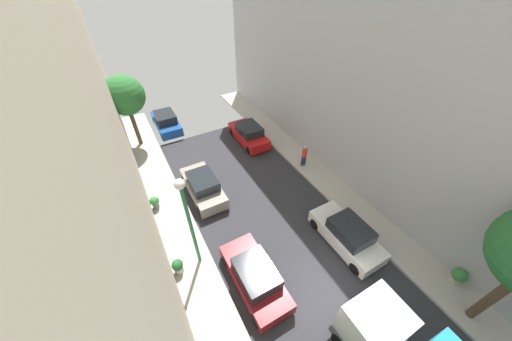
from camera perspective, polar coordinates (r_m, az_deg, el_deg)
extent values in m
plane|color=#2D2D33|center=(13.80, 15.75, -25.21)|extent=(32.00, 32.00, 0.00)
cube|color=#B7B2A8|center=(16.38, 29.33, -14.94)|extent=(2.00, 44.00, 0.15)
cube|color=maroon|center=(13.15, -0.31, -22.53)|extent=(1.76, 4.20, 0.76)
cube|color=#1E2328|center=(12.46, 0.04, -21.63)|extent=(1.56, 2.10, 0.64)
cylinder|color=black|center=(13.89, -6.57, -19.21)|extent=(0.22, 0.64, 0.64)
cylinder|color=black|center=(14.20, -0.58, -16.67)|extent=(0.22, 0.64, 0.64)
cylinder|color=black|center=(12.69, 0.04, -30.02)|extent=(0.22, 0.64, 0.64)
cylinder|color=black|center=(13.03, 6.76, -26.68)|extent=(0.22, 0.64, 0.64)
cube|color=gray|center=(17.04, -11.53, -3.75)|extent=(1.76, 4.20, 0.76)
cube|color=#1E2328|center=(16.45, -11.67, -2.34)|extent=(1.56, 2.10, 0.64)
cylinder|color=black|center=(18.21, -15.40, -2.03)|extent=(0.22, 0.64, 0.64)
cylinder|color=black|center=(18.44, -10.85, -0.46)|extent=(0.22, 0.64, 0.64)
cylinder|color=black|center=(16.03, -12.11, -8.69)|extent=(0.22, 0.64, 0.64)
cylinder|color=black|center=(16.30, -6.96, -6.78)|extent=(0.22, 0.64, 0.64)
cube|color=#194799|center=(24.38, -19.10, 9.78)|extent=(1.76, 4.20, 0.76)
cube|color=#1E2328|center=(23.92, -19.38, 11.05)|extent=(1.56, 2.10, 0.64)
cylinder|color=black|center=(25.77, -21.51, 10.31)|extent=(0.22, 0.64, 0.64)
cylinder|color=black|center=(25.94, -18.18, 11.36)|extent=(0.22, 0.64, 0.64)
cylinder|color=black|center=(23.08, -19.87, 7.05)|extent=(0.22, 0.64, 0.64)
cylinder|color=black|center=(23.27, -16.20, 8.23)|extent=(0.22, 0.64, 0.64)
cube|color=white|center=(15.12, 19.16, -13.46)|extent=(1.76, 4.20, 0.76)
cube|color=#1E2328|center=(14.53, 20.18, -12.22)|extent=(1.56, 2.10, 0.64)
cylinder|color=black|center=(15.46, 12.93, -11.38)|extent=(0.22, 0.64, 0.64)
cylinder|color=black|center=(16.27, 17.21, -9.03)|extent=(0.22, 0.64, 0.64)
cylinder|color=black|center=(14.47, 21.05, -19.49)|extent=(0.22, 0.64, 0.64)
cylinder|color=black|center=(15.33, 25.21, -16.41)|extent=(0.22, 0.64, 0.64)
cube|color=red|center=(21.45, -1.63, 7.71)|extent=(1.76, 4.20, 0.76)
cube|color=#1E2328|center=(20.96, -1.47, 9.11)|extent=(1.56, 2.10, 0.64)
cylinder|color=black|center=(22.47, -5.26, 8.56)|extent=(0.22, 0.64, 0.64)
cylinder|color=black|center=(23.04, -1.71, 9.60)|extent=(0.22, 0.64, 0.64)
cylinder|color=black|center=(20.15, -1.51, 4.46)|extent=(0.22, 0.64, 0.64)
cylinder|color=black|center=(20.78, 2.31, 5.70)|extent=(0.22, 0.64, 0.64)
cube|color=#B7B7BC|center=(11.87, 24.63, -28.34)|extent=(2.10, 1.80, 1.70)
cylinder|color=black|center=(13.54, 25.18, -27.39)|extent=(0.30, 0.96, 0.96)
cylinder|color=#2D334C|center=(19.02, 10.15, 2.06)|extent=(0.18, 0.18, 0.82)
cylinder|color=#2D334C|center=(19.13, 10.67, 2.26)|extent=(0.18, 0.18, 0.82)
cylinder|color=#D83F33|center=(18.63, 10.68, 3.91)|extent=(0.36, 0.36, 0.64)
sphere|color=tan|center=(18.36, 10.86, 5.05)|extent=(0.24, 0.24, 0.24)
cylinder|color=brown|center=(14.66, 42.63, -19.77)|extent=(0.35, 0.35, 3.53)
cylinder|color=brown|center=(22.45, -25.02, 8.70)|extent=(0.31, 0.31, 3.07)
sphere|color=#2D7233|center=(21.34, -27.03, 14.55)|extent=(2.85, 2.85, 2.85)
cylinder|color=slate|center=(17.10, -21.16, -7.16)|extent=(0.37, 0.37, 0.36)
sphere|color=#38843D|center=(16.82, -21.49, -6.24)|extent=(0.56, 0.56, 0.56)
cylinder|color=#B2A899|center=(14.10, -16.63, -20.07)|extent=(0.44, 0.44, 0.38)
sphere|color=#23602D|center=(13.75, -16.96, -19.23)|extent=(0.54, 0.54, 0.54)
cylinder|color=#B2A899|center=(16.41, 37.61, -18.41)|extent=(0.46, 0.46, 0.33)
sphere|color=#38843D|center=(16.11, 38.23, -17.60)|extent=(0.63, 0.63, 0.63)
cylinder|color=#26723F|center=(12.20, -13.96, -12.48)|extent=(0.16, 0.16, 5.18)
sphere|color=white|center=(10.14, -16.47, -2.91)|extent=(0.44, 0.44, 0.44)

